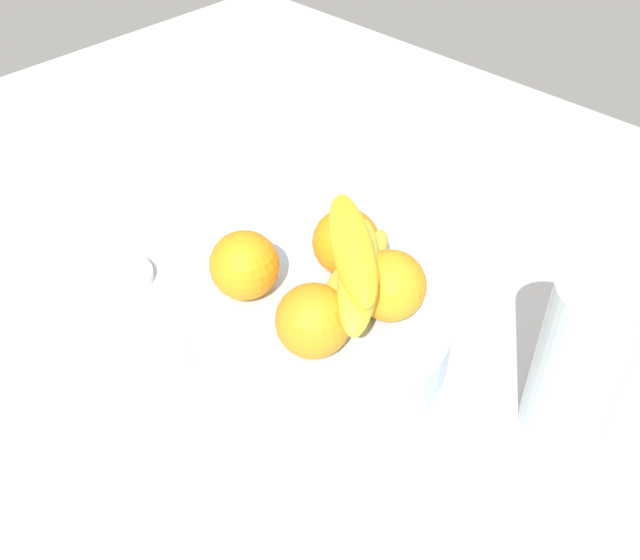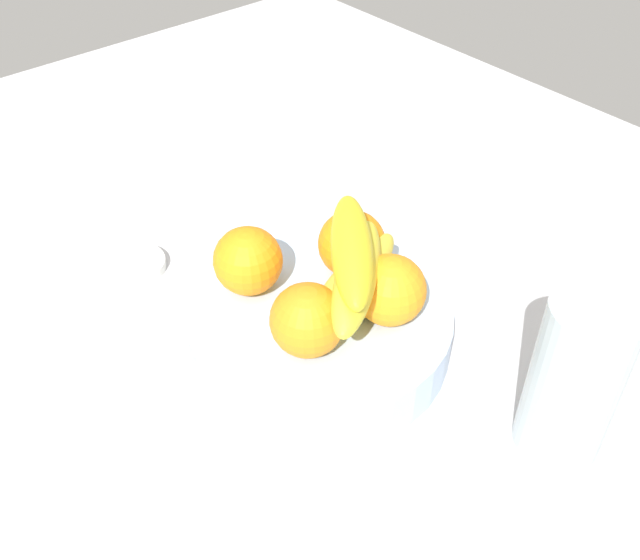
{
  "view_description": "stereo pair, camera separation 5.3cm",
  "coord_description": "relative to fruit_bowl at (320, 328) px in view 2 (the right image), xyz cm",
  "views": [
    {
      "loc": [
        34.19,
        -38.81,
        57.0
      ],
      "look_at": [
        -3.87,
        0.61,
        9.42
      ],
      "focal_mm": 40.81,
      "sensor_mm": 36.0,
      "label": 1
    },
    {
      "loc": [
        37.81,
        -34.97,
        57.0
      ],
      "look_at": [
        -3.87,
        0.61,
        9.42
      ],
      "focal_mm": 40.81,
      "sensor_mm": 36.0,
      "label": 2
    }
  ],
  "objects": [
    {
      "name": "thermos_tumbler",
      "position": [
        23.95,
        9.05,
        5.84
      ],
      "size": [
        8.04,
        8.04,
        17.11
      ],
      "primitive_type": "cylinder",
      "color": "#ADBDC4",
      "rests_on": "ground_plane"
    },
    {
      "name": "jar_lid",
      "position": [
        -24.49,
        -8.73,
        -2.12
      ],
      "size": [
        7.52,
        7.52,
        1.17
      ],
      "primitive_type": "cylinder",
      "color": "white",
      "rests_on": "ground_plane"
    },
    {
      "name": "orange_front_right",
      "position": [
        3.35,
        -4.41,
        6.37
      ],
      "size": [
        7.31,
        7.31,
        7.31
      ],
      "primitive_type": "sphere",
      "color": "orange",
      "rests_on": "fruit_bowl"
    },
    {
      "name": "orange_back_left",
      "position": [
        -2.57,
        6.66,
        6.37
      ],
      "size": [
        7.31,
        7.31,
        7.31
      ],
      "primitive_type": "sphere",
      "color": "orange",
      "rests_on": "fruit_bowl"
    },
    {
      "name": "ground_plane",
      "position": [
        3.87,
        -0.61,
        -4.21
      ],
      "size": [
        180.0,
        140.0,
        3.0
      ],
      "primitive_type": "cube",
      "color": "#B8B7BB"
    },
    {
      "name": "orange_front_left",
      "position": [
        -7.47,
        -3.46,
        6.37
      ],
      "size": [
        7.31,
        7.31,
        7.31
      ],
      "primitive_type": "sphere",
      "color": "orange",
      "rests_on": "fruit_bowl"
    },
    {
      "name": "fruit_bowl",
      "position": [
        0.0,
        0.0,
        0.0
      ],
      "size": [
        27.66,
        27.66,
        5.42
      ],
      "primitive_type": "cylinder",
      "color": "#ADC7E7",
      "rests_on": "ground_plane"
    },
    {
      "name": "banana_bunch",
      "position": [
        2.98,
        1.73,
        8.01
      ],
      "size": [
        16.09,
        17.72,
        10.6
      ],
      "color": "yellow",
      "rests_on": "fruit_bowl"
    },
    {
      "name": "orange_center",
      "position": [
        5.36,
        4.54,
        6.37
      ],
      "size": [
        7.31,
        7.31,
        7.31
      ],
      "primitive_type": "sphere",
      "color": "orange",
      "rests_on": "fruit_bowl"
    }
  ]
}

